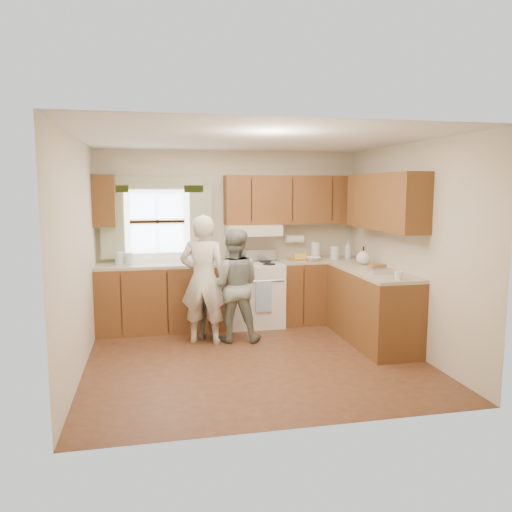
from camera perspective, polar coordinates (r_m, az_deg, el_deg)
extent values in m
plane|color=#462915|center=(5.92, -0.15, -11.64)|extent=(3.80, 3.80, 0.00)
plane|color=white|center=(5.61, -0.16, 13.21)|extent=(3.80, 3.80, 0.00)
plane|color=beige|center=(7.34, -2.94, 2.13)|extent=(3.80, 0.00, 3.80)
plane|color=beige|center=(3.95, 5.01, -2.67)|extent=(3.80, 0.00, 3.80)
plane|color=beige|center=(5.57, -19.67, -0.08)|extent=(0.00, 3.50, 3.50)
plane|color=beige|center=(6.30, 17.03, 0.88)|extent=(0.00, 3.50, 3.50)
cube|color=#47220F|center=(7.09, -10.47, -4.75)|extent=(1.82, 0.60, 0.90)
cube|color=#47220F|center=(7.49, 7.29, -4.01)|extent=(1.22, 0.60, 0.90)
cube|color=#492910|center=(6.58, 13.09, -5.77)|extent=(0.60, 1.65, 0.90)
cube|color=tan|center=(7.00, -10.56, -0.99)|extent=(1.82, 0.60, 0.04)
cube|color=tan|center=(7.41, 7.35, -0.45)|extent=(1.22, 0.60, 0.04)
cube|color=tan|center=(6.49, 13.21, -1.73)|extent=(0.60, 1.65, 0.04)
cube|color=#47220F|center=(7.35, 4.23, 6.42)|extent=(2.00, 0.33, 0.70)
cube|color=#492910|center=(7.08, -16.95, 6.06)|extent=(0.30, 0.33, 0.70)
cube|color=#492910|center=(6.47, 14.54, 6.03)|extent=(0.33, 1.65, 0.70)
cube|color=beige|center=(7.16, -0.28, 3.00)|extent=(0.76, 0.45, 0.15)
cube|color=silver|center=(7.22, -11.21, 3.88)|extent=(0.90, 0.03, 0.90)
cube|color=#DBDD41|center=(7.18, -15.84, 3.72)|extent=(0.40, 0.05, 1.02)
cube|color=#DBDD41|center=(7.20, -6.57, 3.97)|extent=(0.40, 0.05, 1.02)
cube|color=#DBDD41|center=(7.15, -11.31, 8.02)|extent=(1.30, 0.05, 0.22)
cylinder|color=white|center=(7.46, 4.42, 1.97)|extent=(0.27, 0.12, 0.12)
imported|color=silver|center=(6.96, -7.30, -0.42)|extent=(0.14, 0.14, 0.09)
imported|color=silver|center=(7.46, 10.45, 0.75)|extent=(0.11, 0.11, 0.27)
imported|color=silver|center=(7.17, 6.54, -0.32)|extent=(0.25, 0.25, 0.05)
imported|color=silver|center=(5.86, 15.97, -2.16)|extent=(0.13, 0.13, 0.10)
cylinder|color=silver|center=(7.01, -15.39, -0.25)|extent=(0.11, 0.11, 0.17)
cylinder|color=silver|center=(6.97, -14.33, -0.29)|extent=(0.11, 0.11, 0.16)
cube|color=olive|center=(7.20, 4.63, -0.41)|extent=(0.23, 0.17, 0.02)
cube|color=gold|center=(7.20, 4.99, -0.10)|extent=(0.18, 0.12, 0.10)
cylinder|color=silver|center=(7.37, 6.86, 0.64)|extent=(0.14, 0.14, 0.25)
cylinder|color=silver|center=(7.36, 9.01, 0.39)|extent=(0.13, 0.13, 0.19)
sphere|color=silver|center=(6.91, 12.17, -0.19)|extent=(0.19, 0.19, 0.19)
cube|color=olive|center=(6.40, 13.73, -1.31)|extent=(0.19, 0.11, 0.09)
cube|color=silver|center=(6.24, 13.98, -1.67)|extent=(0.25, 0.17, 0.06)
cube|color=silver|center=(7.21, -0.13, -4.41)|extent=(0.76, 0.64, 0.90)
cube|color=#B7B7BC|center=(7.37, -0.55, 0.12)|extent=(0.76, 0.10, 0.16)
cylinder|color=#B7B7BC|center=(6.85, 0.41, -2.91)|extent=(0.68, 0.03, 0.03)
cube|color=#4C79B1|center=(6.89, 0.86, -4.72)|extent=(0.22, 0.02, 0.42)
cylinder|color=black|center=(7.21, -1.73, -0.73)|extent=(0.18, 0.18, 0.01)
cylinder|color=black|center=(7.28, 1.06, -0.65)|extent=(0.18, 0.18, 0.01)
cylinder|color=black|center=(6.97, -1.36, -1.03)|extent=(0.18, 0.18, 0.01)
cylinder|color=black|center=(7.04, 1.52, -0.93)|extent=(0.18, 0.18, 0.01)
imported|color=beige|center=(6.34, -6.02, -2.70)|extent=(0.69, 0.56, 1.64)
imported|color=#274335|center=(6.42, -2.56, -3.36)|extent=(0.80, 0.68, 1.46)
imported|color=slate|center=(6.54, -5.51, -5.80)|extent=(0.55, 0.30, 0.88)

